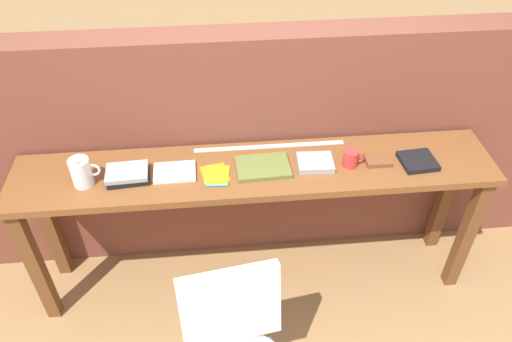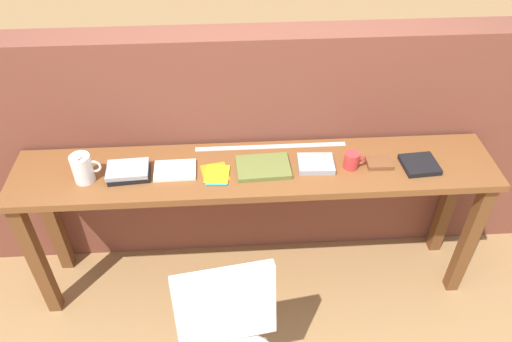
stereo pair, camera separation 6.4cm
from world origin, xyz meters
TOP-DOWN VIEW (x-y plane):
  - ground_plane at (0.00, 0.00)m, footprint 40.00×40.00m
  - brick_wall_back at (0.00, 0.64)m, footprint 6.00×0.20m
  - sideboard at (0.00, 0.30)m, footprint 2.50×0.44m
  - pitcher_white at (-0.85, 0.26)m, footprint 0.14×0.10m
  - book_stack_leftmost at (-0.64, 0.28)m, footprint 0.22×0.17m
  - magazine_cycling at (-0.41, 0.29)m, footprint 0.21×0.15m
  - pamphlet_pile_colourful at (-0.20, 0.26)m, footprint 0.16×0.19m
  - book_open_centre at (0.04, 0.29)m, footprint 0.28×0.21m
  - book_grey_hardcover at (0.31, 0.29)m, footprint 0.19×0.16m
  - mug at (0.49, 0.27)m, footprint 0.11×0.08m
  - leather_journal_brown at (0.64, 0.28)m, footprint 0.13×0.10m
  - book_repair_rightmost at (0.84, 0.26)m, footprint 0.19×0.18m
  - ruler_metal_back_edge at (0.09, 0.47)m, footprint 0.81×0.03m

SIDE VIEW (x-z plane):
  - ground_plane at x=0.00m, z-range 0.00..0.00m
  - brick_wall_back at x=0.00m, z-range 0.00..1.47m
  - sideboard at x=0.00m, z-range 0.30..1.18m
  - ruler_metal_back_edge at x=0.09m, z-range 0.88..0.88m
  - pamphlet_pile_colourful at x=-0.20m, z-range 0.88..0.89m
  - magazine_cycling at x=-0.41m, z-range 0.88..0.90m
  - book_open_centre at x=0.04m, z-range 0.88..0.90m
  - leather_journal_brown at x=0.64m, z-range 0.88..0.90m
  - book_repair_rightmost at x=0.84m, z-range 0.88..0.91m
  - book_grey_hardcover at x=0.31m, z-range 0.88..0.91m
  - book_stack_leftmost at x=-0.64m, z-range 0.88..0.93m
  - mug at x=0.49m, z-range 0.88..0.97m
  - pitcher_white at x=-0.85m, z-range 0.87..1.05m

